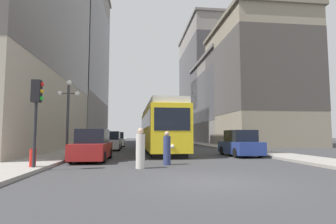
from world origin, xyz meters
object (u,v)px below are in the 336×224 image
transit_bus (169,132)px  lamp_post_left_near (68,105)px  pedestrian_crossing_far (167,149)px  streetcar (160,128)px  parked_car_left_near (111,141)px  parked_car_left_far (117,140)px  parked_car_right_far (240,144)px  pedestrian_crossing_near (140,150)px  fire_hydrant (33,158)px  traffic_light_near_left (37,100)px  parked_car_left_mid (93,146)px

transit_bus → lamp_post_left_near: (-9.53, -24.76, 1.47)m
pedestrian_crossing_far → transit_bus: bearing=23.6°
streetcar → lamp_post_left_near: lamp_post_left_near is taller
parked_car_left_near → transit_bus: bearing=63.1°
streetcar → parked_car_left_far: bearing=110.0°
parked_car_left_far → parked_car_left_near: bearing=-93.4°
lamp_post_left_near → transit_bus: bearing=68.9°
parked_car_left_near → parked_car_right_far: 13.00m
pedestrian_crossing_near → fire_hydrant: 4.57m
streetcar → fire_hydrant: streetcar is taller
pedestrian_crossing_near → traffic_light_near_left: traffic_light_near_left is taller
parked_car_left_near → parked_car_left_far: 7.51m
parked_car_left_mid → parked_car_right_far: bearing=12.5°
streetcar → parked_car_left_near: streetcar is taller
parked_car_left_near → fire_hydrant: bearing=-98.3°
traffic_light_near_left → pedestrian_crossing_near: bearing=4.2°
parked_car_left_far → parked_car_right_far: bearing=-62.3°
fire_hydrant → parked_car_right_far: bearing=27.5°
streetcar → transit_bus: bearing=79.4°
traffic_light_near_left → lamp_post_left_near: bearing=92.1°
traffic_light_near_left → parked_car_left_far: bearing=85.7°
traffic_light_near_left → fire_hydrant: bearing=121.8°
parked_car_left_far → pedestrian_crossing_near: 22.25m
streetcar → traffic_light_near_left: 12.66m
pedestrian_crossing_near → parked_car_left_near: bearing=-8.8°
parked_car_right_far → traffic_light_near_left: size_ratio=1.15×
transit_bus → parked_car_left_far: bearing=-134.2°
streetcar → parked_car_left_far: streetcar is taller
parked_car_left_mid → traffic_light_near_left: bearing=-111.5°
parked_car_right_far → parked_car_left_far: size_ratio=0.94×
traffic_light_near_left → lamp_post_left_near: 5.94m
parked_car_left_far → streetcar: bearing=-71.9°
pedestrian_crossing_near → lamp_post_left_near: bearing=20.2°
parked_car_left_near → traffic_light_near_left: 15.14m
parked_car_left_mid → pedestrian_crossing_near: (2.73, -3.86, -0.00)m
parked_car_right_far → pedestrian_crossing_near: 9.20m
pedestrian_crossing_near → fire_hydrant: size_ratio=2.41×
parked_car_left_mid → pedestrian_crossing_far: (4.07, -2.59, -0.06)m
streetcar → pedestrian_crossing_near: (-1.76, -10.70, -1.26)m
parked_car_left_mid → fire_hydrant: parked_car_left_mid is taller
traffic_light_near_left → transit_bus: bearing=73.1°
streetcar → parked_car_right_far: (5.25, -4.74, -1.26)m
parked_car_left_mid → parked_car_left_near: bearing=90.4°
pedestrian_crossing_near → traffic_light_near_left: bearing=74.7°
parked_car_left_near → parked_car_right_far: (9.74, -8.62, -0.00)m
traffic_light_near_left → streetcar: bearing=60.8°
parked_car_right_far → lamp_post_left_near: (-11.64, -0.36, 2.57)m
parked_car_left_mid → lamp_post_left_near: lamp_post_left_near is taller
parked_car_left_mid → pedestrian_crossing_far: parked_car_left_mid is taller
fire_hydrant → parked_car_left_mid: bearing=65.1°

